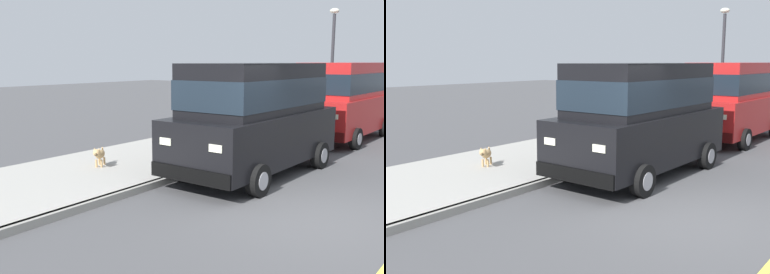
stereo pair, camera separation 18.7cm
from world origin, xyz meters
TOP-DOWN VIEW (x-y plane):
  - ground_plane at (0.00, 0.00)m, footprint 80.00×80.00m
  - curb at (-3.20, 0.00)m, footprint 0.16×64.00m
  - sidewalk at (-5.00, 0.00)m, footprint 3.60×64.00m
  - car_black_van at (-2.11, 1.84)m, footprint 2.18×4.92m
  - car_red_van at (-2.13, 7.72)m, footprint 2.18×4.92m
  - dog_tan at (-5.06, -0.20)m, footprint 0.48×0.65m
  - street_lamp at (-3.55, 10.36)m, footprint 0.36×0.36m

SIDE VIEW (x-z plane):
  - ground_plane at x=0.00m, z-range 0.00..0.00m
  - curb at x=-3.20m, z-range 0.00..0.14m
  - sidewalk at x=-5.00m, z-range 0.00..0.14m
  - dog_tan at x=-5.06m, z-range 0.18..0.67m
  - car_black_van at x=-2.11m, z-range 0.13..2.65m
  - car_red_van at x=-2.13m, z-range 0.13..2.65m
  - street_lamp at x=-3.55m, z-range 0.70..5.12m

